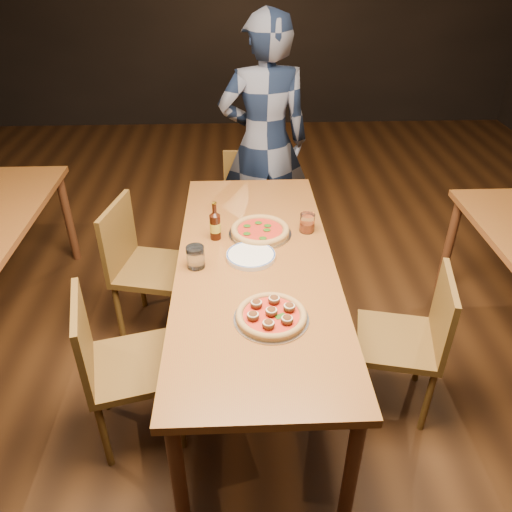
{
  "coord_description": "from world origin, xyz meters",
  "views": [
    {
      "loc": [
        -0.09,
        -2.11,
        2.16
      ],
      "look_at": [
        0.0,
        -0.05,
        0.82
      ],
      "focal_mm": 35.0,
      "sensor_mm": 36.0,
      "label": 1
    }
  ],
  "objects_px": {
    "chair_main_e": "(397,340)",
    "water_glass": "(196,257)",
    "pizza_meatball": "(271,315)",
    "amber_glass": "(307,223)",
    "pizza_margherita": "(260,231)",
    "table_main": "(256,274)",
    "diner": "(264,144)",
    "chair_end": "(248,206)",
    "chair_main_sw": "(154,268)",
    "plate_stack": "(251,256)",
    "chair_main_nw": "(133,365)",
    "beer_bottle": "(215,226)"
  },
  "relations": [
    {
      "from": "pizza_margherita",
      "to": "pizza_meatball",
      "type": "bearing_deg",
      "value": -88.94
    },
    {
      "from": "pizza_meatball",
      "to": "amber_glass",
      "type": "xyz_separation_m",
      "value": [
        0.25,
        0.75,
        0.03
      ]
    },
    {
      "from": "chair_end",
      "to": "amber_glass",
      "type": "relative_size",
      "value": 7.74
    },
    {
      "from": "chair_main_e",
      "to": "pizza_meatball",
      "type": "height_order",
      "value": "chair_main_e"
    },
    {
      "from": "water_glass",
      "to": "amber_glass",
      "type": "distance_m",
      "value": 0.68
    },
    {
      "from": "chair_main_e",
      "to": "amber_glass",
      "type": "bearing_deg",
      "value": -131.12
    },
    {
      "from": "pizza_meatball",
      "to": "diner",
      "type": "height_order",
      "value": "diner"
    },
    {
      "from": "pizza_meatball",
      "to": "pizza_margherita",
      "type": "bearing_deg",
      "value": 91.06
    },
    {
      "from": "plate_stack",
      "to": "water_glass",
      "type": "xyz_separation_m",
      "value": [
        -0.28,
        -0.07,
        0.04
      ]
    },
    {
      "from": "chair_end",
      "to": "chair_main_e",
      "type": "bearing_deg",
      "value": -61.4
    },
    {
      "from": "pizza_margherita",
      "to": "water_glass",
      "type": "relative_size",
      "value": 3.06
    },
    {
      "from": "table_main",
      "to": "chair_main_sw",
      "type": "bearing_deg",
      "value": 146.27
    },
    {
      "from": "pizza_meatball",
      "to": "beer_bottle",
      "type": "height_order",
      "value": "beer_bottle"
    },
    {
      "from": "chair_end",
      "to": "pizza_margherita",
      "type": "height_order",
      "value": "chair_end"
    },
    {
      "from": "pizza_meatball",
      "to": "plate_stack",
      "type": "height_order",
      "value": "pizza_meatball"
    },
    {
      "from": "chair_main_nw",
      "to": "pizza_margherita",
      "type": "bearing_deg",
      "value": -57.42
    },
    {
      "from": "chair_main_nw",
      "to": "chair_end",
      "type": "bearing_deg",
      "value": -33.26
    },
    {
      "from": "table_main",
      "to": "water_glass",
      "type": "xyz_separation_m",
      "value": [
        -0.3,
        -0.03,
        0.13
      ]
    },
    {
      "from": "plate_stack",
      "to": "water_glass",
      "type": "relative_size",
      "value": 2.23
    },
    {
      "from": "table_main",
      "to": "chair_main_sw",
      "type": "xyz_separation_m",
      "value": [
        -0.6,
        0.4,
        -0.23
      ]
    },
    {
      "from": "chair_end",
      "to": "pizza_meatball",
      "type": "distance_m",
      "value": 1.78
    },
    {
      "from": "plate_stack",
      "to": "water_glass",
      "type": "bearing_deg",
      "value": -166.27
    },
    {
      "from": "chair_main_sw",
      "to": "chair_main_nw",
      "type": "bearing_deg",
      "value": -167.02
    },
    {
      "from": "chair_main_e",
      "to": "beer_bottle",
      "type": "relative_size",
      "value": 4.01
    },
    {
      "from": "table_main",
      "to": "pizza_meatball",
      "type": "distance_m",
      "value": 0.46
    },
    {
      "from": "amber_glass",
      "to": "diner",
      "type": "height_order",
      "value": "diner"
    },
    {
      "from": "table_main",
      "to": "pizza_margherita",
      "type": "xyz_separation_m",
      "value": [
        0.04,
        0.28,
        0.09
      ]
    },
    {
      "from": "chair_main_nw",
      "to": "amber_glass",
      "type": "height_order",
      "value": "chair_main_nw"
    },
    {
      "from": "chair_main_e",
      "to": "diner",
      "type": "relative_size",
      "value": 0.48
    },
    {
      "from": "chair_end",
      "to": "plate_stack",
      "type": "distance_m",
      "value": 1.3
    },
    {
      "from": "pizza_meatball",
      "to": "water_glass",
      "type": "height_order",
      "value": "water_glass"
    },
    {
      "from": "chair_end",
      "to": "pizza_meatball",
      "type": "relative_size",
      "value": 2.48
    },
    {
      "from": "chair_end",
      "to": "table_main",
      "type": "bearing_deg",
      "value": -85.87
    },
    {
      "from": "chair_main_e",
      "to": "water_glass",
      "type": "bearing_deg",
      "value": -90.04
    },
    {
      "from": "pizza_meatball",
      "to": "plate_stack",
      "type": "xyz_separation_m",
      "value": [
        -0.07,
        0.49,
        -0.01
      ]
    },
    {
      "from": "pizza_margherita",
      "to": "diner",
      "type": "bearing_deg",
      "value": 85.53
    },
    {
      "from": "chair_main_nw",
      "to": "plate_stack",
      "type": "bearing_deg",
      "value": -67.11
    },
    {
      "from": "pizza_meatball",
      "to": "pizza_margherita",
      "type": "distance_m",
      "value": 0.73
    },
    {
      "from": "diner",
      "to": "pizza_meatball",
      "type": "bearing_deg",
      "value": 81.5
    },
    {
      "from": "chair_main_nw",
      "to": "water_glass",
      "type": "bearing_deg",
      "value": -53.27
    },
    {
      "from": "pizza_meatball",
      "to": "amber_glass",
      "type": "bearing_deg",
      "value": 71.59
    },
    {
      "from": "plate_stack",
      "to": "diner",
      "type": "height_order",
      "value": "diner"
    },
    {
      "from": "chair_main_sw",
      "to": "plate_stack",
      "type": "relative_size",
      "value": 3.57
    },
    {
      "from": "pizza_margherita",
      "to": "plate_stack",
      "type": "xyz_separation_m",
      "value": [
        -0.06,
        -0.24,
        -0.01
      ]
    },
    {
      "from": "table_main",
      "to": "amber_glass",
      "type": "distance_m",
      "value": 0.44
    },
    {
      "from": "chair_main_sw",
      "to": "water_glass",
      "type": "relative_size",
      "value": 7.94
    },
    {
      "from": "table_main",
      "to": "diner",
      "type": "distance_m",
      "value": 1.34
    },
    {
      "from": "table_main",
      "to": "chair_main_e",
      "type": "bearing_deg",
      "value": -19.92
    },
    {
      "from": "chair_end",
      "to": "diner",
      "type": "xyz_separation_m",
      "value": [
        0.13,
        0.02,
        0.48
      ]
    },
    {
      "from": "diner",
      "to": "chair_main_e",
      "type": "bearing_deg",
      "value": 104.32
    }
  ]
}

